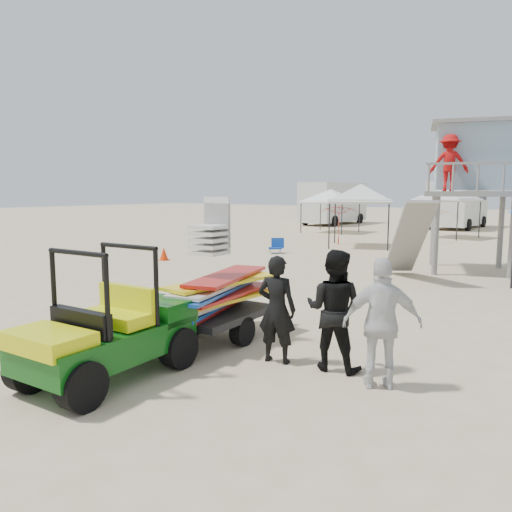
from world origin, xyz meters
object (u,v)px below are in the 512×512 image
Objects in this scene: surf_trailer at (215,289)px; lifeguard_tower at (472,163)px; man_left at (277,309)px; utility_cart at (104,320)px.

lifeguard_tower reaches higher than surf_trailer.
surf_trailer is 11.25m from lifeguard_tower.
lifeguard_tower reaches higher than man_left.
man_left is 0.35× the size of lifeguard_tower.
utility_cart is 2.54m from man_left.
man_left is at bearing 53.21° from utility_cart.
lifeguard_tower is (0.03, 11.13, 2.68)m from man_left.
surf_trailer is 0.53× the size of lifeguard_tower.
utility_cart is at bearing -90.14° from surf_trailer.
surf_trailer is (0.01, 2.33, 0.05)m from utility_cart.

